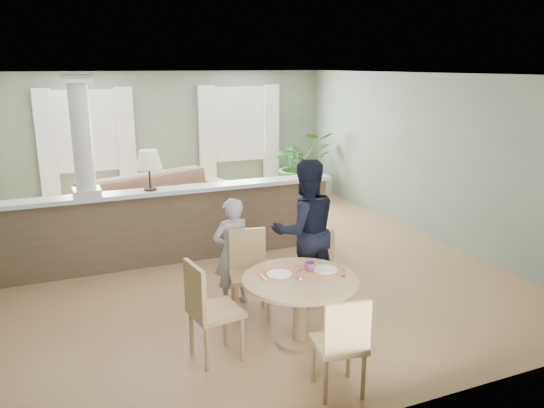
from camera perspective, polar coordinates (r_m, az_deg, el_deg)
name	(u,v)px	position (r m, az deg, el deg)	size (l,w,h in m)	color
ground	(227,258)	(8.04, -4.81, -5.86)	(8.00, 8.00, 0.00)	tan
room_shell	(210,133)	(8.18, -6.67, 7.55)	(7.02, 8.02, 2.71)	gray
pony_wall	(157,217)	(7.78, -12.30, -1.39)	(5.32, 0.38, 2.70)	brown
sofa	(157,203)	(9.55, -12.28, 0.09)	(3.17, 1.24, 0.92)	#8D634C
houseplant	(300,164)	(11.58, 3.08, 4.30)	(1.31, 1.13, 1.45)	#316D2B
dining_table	(300,291)	(5.52, 3.05, -9.32)	(1.19, 1.19, 0.82)	tan
chair_far_boy	(249,268)	(6.16, -2.49, -6.94)	(0.53, 0.53, 0.99)	tan
chair_far_man	(320,263)	(6.50, 5.18, -6.38)	(0.52, 0.52, 0.88)	tan
chair_near	(342,342)	(4.74, 7.52, -14.48)	(0.49, 0.49, 0.94)	tan
chair_side	(208,307)	(5.23, -6.90, -10.94)	(0.52, 0.52, 1.02)	tan
child_person	(232,252)	(6.37, -4.33, -5.15)	(0.48, 0.32, 1.32)	#98989D
man_person	(305,231)	(6.43, 3.57, -2.89)	(0.85, 0.66, 1.75)	black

